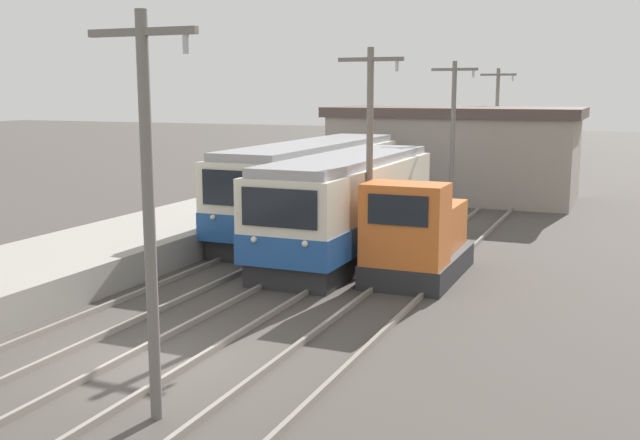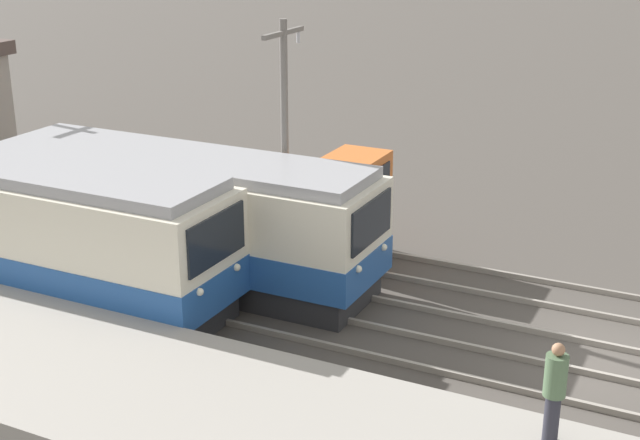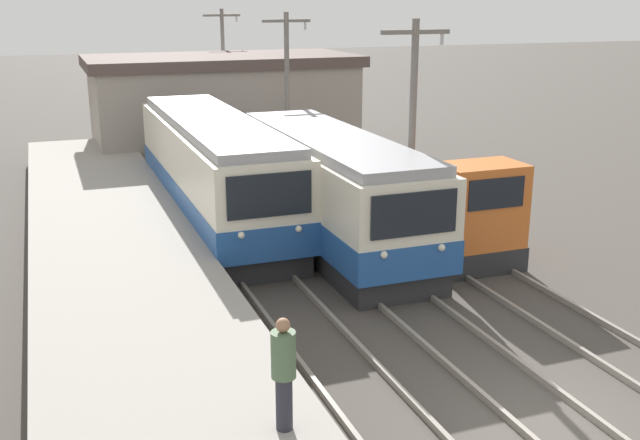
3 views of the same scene
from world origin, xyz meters
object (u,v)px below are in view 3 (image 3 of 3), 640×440
at_px(person_on_platform, 284,369).
at_px(catenary_mast_far, 287,90).
at_px(shunting_locomotive, 454,215).
at_px(commuter_train_left, 214,174).
at_px(catenary_mast_mid, 412,134).
at_px(catenary_mast_distant, 224,67).
at_px(commuter_train_center, 331,194).

bearing_deg(person_on_platform, catenary_mast_far, 71.70).
bearing_deg(shunting_locomotive, commuter_train_left, 135.16).
bearing_deg(catenary_mast_mid, catenary_mast_distant, 90.00).
bearing_deg(catenary_mast_far, shunting_locomotive, -82.30).
bearing_deg(catenary_mast_mid, commuter_train_left, 126.51).
xyz_separation_m(commuter_train_left, person_on_platform, (-2.19, -14.38, 0.29)).
relative_size(shunting_locomotive, person_on_platform, 2.53).
distance_m(catenary_mast_mid, catenary_mast_distant, 22.18).
height_order(shunting_locomotive, catenary_mast_far, catenary_mast_far).
bearing_deg(catenary_mast_distant, catenary_mast_far, -90.00).
relative_size(commuter_train_center, catenary_mast_distant, 1.60).
distance_m(commuter_train_center, shunting_locomotive, 3.74).
distance_m(shunting_locomotive, catenary_mast_mid, 2.91).
height_order(catenary_mast_far, person_on_platform, catenary_mast_far).
distance_m(commuter_train_left, catenary_mast_distant, 17.04).
distance_m(catenary_mast_far, person_on_platform, 20.77).
xyz_separation_m(catenary_mast_distant, person_on_platform, (-6.50, -30.74, -1.77)).
bearing_deg(catenary_mast_far, commuter_train_center, -99.67).
bearing_deg(commuter_train_center, person_on_platform, -114.80).
height_order(catenary_mast_distant, person_on_platform, catenary_mast_distant).
xyz_separation_m(commuter_train_center, catenary_mast_far, (1.51, 8.85, 2.11)).
xyz_separation_m(commuter_train_center, shunting_locomotive, (3.00, -2.19, -0.39)).
bearing_deg(catenary_mast_far, catenary_mast_distant, 90.00).
distance_m(catenary_mast_mid, person_on_platform, 10.89).
xyz_separation_m(commuter_train_left, catenary_mast_distant, (4.31, 16.36, 2.05)).
relative_size(shunting_locomotive, catenary_mast_distant, 0.69).
xyz_separation_m(catenary_mast_mid, catenary_mast_distant, (0.00, 22.18, 0.00)).
height_order(commuter_train_center, catenary_mast_mid, catenary_mast_mid).
xyz_separation_m(shunting_locomotive, catenary_mast_distant, (-1.49, 22.12, 2.50)).
relative_size(commuter_train_left, shunting_locomotive, 2.78).
bearing_deg(catenary_mast_far, catenary_mast_mid, -90.00).
bearing_deg(commuter_train_left, catenary_mast_mid, -53.49).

